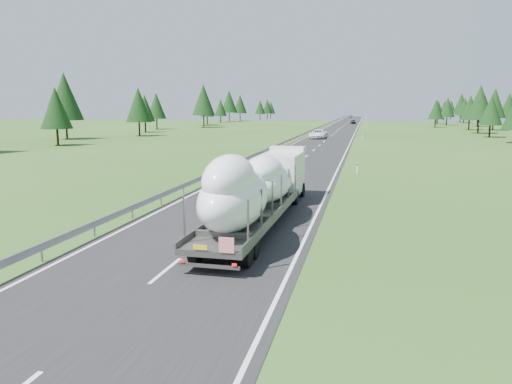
% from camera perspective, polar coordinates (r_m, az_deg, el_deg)
% --- Properties ---
extents(ground, '(400.00, 400.00, 0.00)m').
position_cam_1_polar(ground, '(19.42, -10.27, -8.86)').
color(ground, '#294B19').
rests_on(ground, ground).
extents(road_surface, '(10.00, 400.00, 0.02)m').
position_cam_1_polar(road_surface, '(117.33, 8.95, 6.64)').
color(road_surface, black).
rests_on(road_surface, ground).
extents(guardrail, '(0.10, 400.00, 0.76)m').
position_cam_1_polar(guardrail, '(117.69, 6.36, 7.00)').
color(guardrail, slate).
rests_on(guardrail, ground).
extents(marker_posts, '(0.13, 350.08, 1.00)m').
position_cam_1_polar(marker_posts, '(172.04, 12.30, 7.67)').
color(marker_posts, silver).
rests_on(marker_posts, ground).
extents(highway_sign, '(0.08, 0.90, 2.60)m').
position_cam_1_polar(highway_sign, '(97.04, 12.50, 6.97)').
color(highway_sign, slate).
rests_on(highway_sign, ground).
extents(tree_line_left, '(15.38, 272.85, 12.64)m').
position_cam_1_polar(tree_line_left, '(123.53, -12.23, 9.97)').
color(tree_line_left, black).
rests_on(tree_line_left, ground).
extents(boat_truck, '(2.77, 18.31, 4.24)m').
position_cam_1_polar(boat_truck, '(25.73, 0.33, 0.83)').
color(boat_truck, silver).
rests_on(boat_truck, ground).
extents(distant_van, '(3.24, 6.41, 1.74)m').
position_cam_1_polar(distant_van, '(97.65, 7.14, 6.59)').
color(distant_van, white).
rests_on(distant_van, ground).
extents(distant_car_dark, '(2.09, 4.74, 1.59)m').
position_cam_1_polar(distant_car_dark, '(181.88, 11.04, 7.90)').
color(distant_car_dark, black).
rests_on(distant_car_dark, ground).
extents(distant_car_blue, '(2.13, 5.01, 1.61)m').
position_cam_1_polar(distant_car_blue, '(284.96, 10.76, 8.52)').
color(distant_car_blue, '#1C244F').
rests_on(distant_car_blue, ground).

